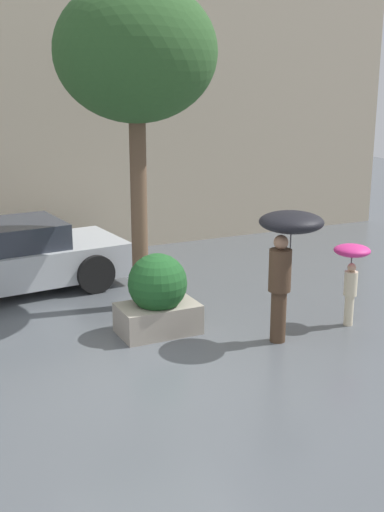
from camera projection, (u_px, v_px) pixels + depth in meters
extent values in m
plane|color=#51565B|center=(158.00, 372.00, 8.48)|extent=(40.00, 40.00, 0.00)
cube|color=#B7A88E|center=(35.00, 117.00, 13.35)|extent=(18.00, 0.30, 6.00)
cube|color=#9E9384|center=(158.00, 318.00, 9.76)|extent=(1.20, 0.75, 0.46)
sphere|color=#1E5123|center=(158.00, 283.00, 9.61)|extent=(0.90, 0.90, 0.90)
cylinder|color=#473323|center=(278.00, 316.00, 9.39)|extent=(0.23, 0.23, 0.78)
cylinder|color=#473323|center=(280.00, 270.00, 9.21)|extent=(0.33, 0.33, 0.62)
sphere|color=#997056|center=(281.00, 242.00, 9.10)|extent=(0.21, 0.21, 0.21)
cylinder|color=#4C4C51|center=(290.00, 245.00, 9.15)|extent=(0.02, 0.02, 0.67)
ellipsoid|color=black|center=(291.00, 222.00, 9.06)|extent=(0.92, 0.92, 0.30)
cylinder|color=beige|center=(349.00, 310.00, 10.06)|extent=(0.14, 0.14, 0.49)
cylinder|color=beige|center=(351.00, 284.00, 9.95)|extent=(0.20, 0.20, 0.39)
sphere|color=tan|center=(352.00, 267.00, 9.88)|extent=(0.13, 0.13, 0.13)
cylinder|color=#4C4C51|center=(351.00, 266.00, 9.97)|extent=(0.02, 0.02, 0.49)
ellipsoid|color=#E02D84|center=(352.00, 250.00, 9.90)|extent=(0.57, 0.57, 0.18)
cube|color=#B7BCC1|center=(11.00, 264.00, 11.68)|extent=(4.23, 2.15, 0.63)
cube|color=#2D333D|center=(9.00, 235.00, 11.54)|extent=(1.97, 1.68, 0.46)
cylinder|color=black|center=(95.00, 274.00, 11.61)|extent=(0.72, 0.28, 0.71)
cylinder|color=black|center=(61.00, 252.00, 13.09)|extent=(0.72, 0.28, 0.71)
cylinder|color=brown|center=(139.00, 207.00, 10.53)|extent=(0.27, 0.27, 3.45)
ellipsoid|color=#2D5628|center=(136.00, 52.00, 9.90)|extent=(2.55, 2.55, 2.17)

